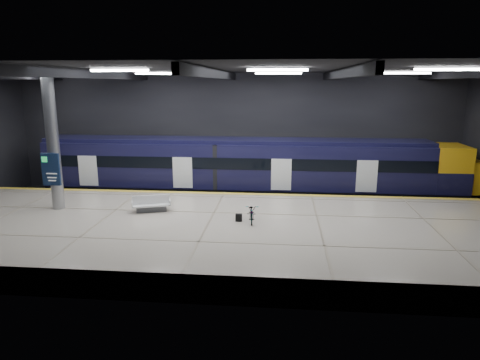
# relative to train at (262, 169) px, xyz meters

# --- Properties ---
(ground) EXTENTS (30.00, 30.00, 0.00)m
(ground) POSITION_rel_train_xyz_m (-2.07, -5.50, -2.06)
(ground) COLOR black
(ground) RESTS_ON ground
(room_shell) EXTENTS (30.10, 16.10, 8.05)m
(room_shell) POSITION_rel_train_xyz_m (-2.07, -5.49, 3.66)
(room_shell) COLOR black
(room_shell) RESTS_ON ground
(platform) EXTENTS (30.00, 11.00, 1.10)m
(platform) POSITION_rel_train_xyz_m (-2.07, -8.00, -1.51)
(platform) COLOR #BCB09F
(platform) RESTS_ON ground
(safety_strip) EXTENTS (30.00, 0.40, 0.01)m
(safety_strip) POSITION_rel_train_xyz_m (-2.07, -2.75, -0.95)
(safety_strip) COLOR gold
(safety_strip) RESTS_ON platform
(rails) EXTENTS (30.00, 1.52, 0.16)m
(rails) POSITION_rel_train_xyz_m (-2.07, 0.00, -1.98)
(rails) COLOR gray
(rails) RESTS_ON ground
(train) EXTENTS (29.40, 2.84, 3.79)m
(train) POSITION_rel_train_xyz_m (0.00, 0.00, 0.00)
(train) COLOR black
(train) RESTS_ON ground
(bench) EXTENTS (2.02, 1.31, 0.83)m
(bench) POSITION_rel_train_xyz_m (-5.20, -6.60, -0.67)
(bench) COLOR #595B60
(bench) RESTS_ON platform
(bicycle) EXTENTS (0.71, 1.68, 0.86)m
(bicycle) POSITION_rel_train_xyz_m (-0.12, -7.76, -0.53)
(bicycle) COLOR #99999E
(bicycle) RESTS_ON platform
(pannier_bag) EXTENTS (0.30, 0.18, 0.35)m
(pannier_bag) POSITION_rel_train_xyz_m (-0.72, -7.76, -0.78)
(pannier_bag) COLOR black
(pannier_bag) RESTS_ON platform
(info_column) EXTENTS (0.90, 0.78, 6.90)m
(info_column) POSITION_rel_train_xyz_m (-10.07, -6.52, 2.40)
(info_column) COLOR #9EA0A5
(info_column) RESTS_ON platform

